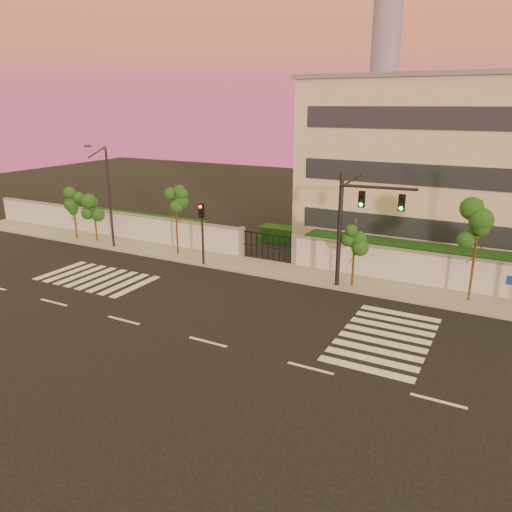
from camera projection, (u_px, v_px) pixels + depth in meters
name	position (u px, v px, depth m)	size (l,w,h in m)	color
ground	(208.00, 342.00, 22.62)	(120.00, 120.00, 0.00)	black
sidewalk	(299.00, 274.00, 31.46)	(60.00, 3.00, 0.15)	gray
perimeter_wall	(310.00, 253.00, 32.39)	(60.00, 0.36, 2.20)	silver
hedge_row	(340.00, 248.00, 34.29)	(41.00, 4.25, 1.80)	#103816
institutional_building	(483.00, 165.00, 35.33)	(24.40, 12.40, 12.25)	beige
distant_skyscraper	(389.00, 4.00, 269.96)	(16.00, 16.00, 118.00)	slate
road_markings	(222.00, 307.00, 26.50)	(57.00, 7.62, 0.02)	silver
street_tree_a	(73.00, 201.00, 38.69)	(1.44, 1.15, 4.21)	#382314
street_tree_b	(94.00, 206.00, 37.95)	(1.41, 1.12, 3.90)	#382314
street_tree_c	(176.00, 204.00, 34.38)	(1.62, 1.29, 5.07)	#382314
street_tree_d	(355.00, 237.00, 28.49)	(1.52, 1.21, 4.13)	#382314
street_tree_e	(478.00, 228.00, 25.88)	(1.55, 1.23, 5.64)	#382314
traffic_signal_main	(355.00, 218.00, 27.76)	(4.24, 0.61, 6.71)	black
traffic_signal_secondary	(202.00, 226.00, 32.34)	(0.34, 0.33, 4.35)	black
streetlight_west	(108.00, 194.00, 35.92)	(0.46, 1.85, 7.67)	black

